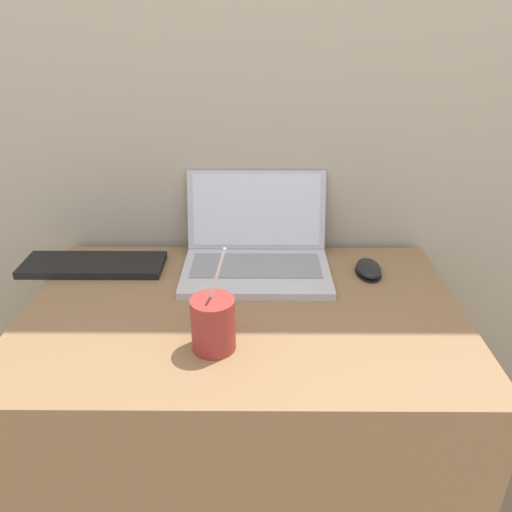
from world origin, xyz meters
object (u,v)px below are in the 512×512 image
Objects in this scene: drink_cup at (213,323)px; external_keyboard at (93,265)px; laptop at (256,250)px; computer_mouse at (369,269)px.

drink_cup is 0.60× the size of external_keyboard.
laptop is at bearing 1.57° from external_keyboard.
computer_mouse is at bearing -2.03° from external_keyboard.
computer_mouse is 0.74m from external_keyboard.
laptop is 0.37m from drink_cup.
laptop is 0.45m from external_keyboard.
external_keyboard is (-0.36, 0.35, -0.05)m from drink_cup.
external_keyboard is (-0.74, 0.03, -0.00)m from computer_mouse.
drink_cup is 2.00× the size of computer_mouse.
laptop is 0.30m from computer_mouse.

